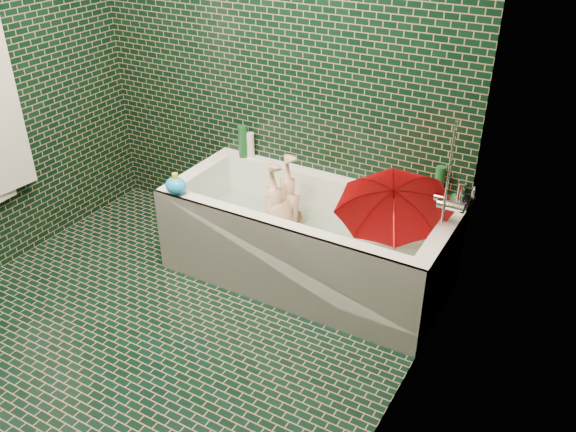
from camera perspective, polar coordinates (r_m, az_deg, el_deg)
The scene contains 18 objects.
floor at distance 3.43m, azimuth -13.50°, elevation -11.88°, with size 2.80×2.80×0.00m, color black.
wall_back at distance 3.82m, azimuth -1.38°, elevation 14.91°, with size 2.80×2.80×0.00m, color black.
wall_right at distance 2.11m, azimuth 9.39°, elevation 1.45°, with size 2.80×2.80×0.00m, color black.
bathtub at distance 3.73m, azimuth 1.65°, elevation -3.04°, with size 1.70×0.75×0.55m.
bath_mat at distance 3.77m, azimuth 1.76°, elevation -3.62°, with size 1.35×0.47×0.01m, color #48CD29.
water at distance 3.70m, azimuth 1.79°, elevation -1.76°, with size 1.48×0.53×0.00m, color silver.
faucet at distance 3.21m, azimuth 14.78°, elevation 1.61°, with size 0.18×0.19×0.55m.
child at distance 3.75m, azimuth -0.29°, elevation -1.11°, with size 0.32×0.21×0.89m, color tan.
umbrella at distance 3.29m, azimuth 9.88°, elevation -0.76°, with size 0.62×0.62×0.54m, color red.
soap_bottle_a at distance 3.58m, azimuth 15.52°, elevation 0.54°, with size 0.09×0.10×0.25m, color white.
soap_bottle_b at distance 3.58m, azimuth 15.55°, elevation 0.57°, with size 0.08×0.08×0.18m, color #4C1D6E.
soap_bottle_c at distance 3.63m, azimuth 15.06°, elevation 1.01°, with size 0.15×0.15×0.19m, color #144821.
bottle_right_tall at distance 3.57m, azimuth 13.93°, elevation 2.81°, with size 0.06×0.06×0.23m, color #144821.
bottle_right_pump at distance 3.57m, azimuth 15.82°, elevation 1.83°, with size 0.05×0.05×0.16m, color silver.
bottle_left_tall at distance 4.07m, azimuth -4.24°, elevation 6.96°, with size 0.06×0.06×0.22m, color #144821.
bottle_left_short at distance 4.07m, azimuth -3.54°, elevation 6.65°, with size 0.05×0.05×0.17m, color white.
rubber_duck at distance 3.64m, azimuth 11.62°, elevation 2.40°, with size 0.13×0.08×0.10m.
bath_toy at distance 3.65m, azimuth -10.45°, elevation 2.84°, with size 0.14×0.12×0.13m.
Camera 1 is at (1.91, -1.76, 2.24)m, focal length 38.00 mm.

